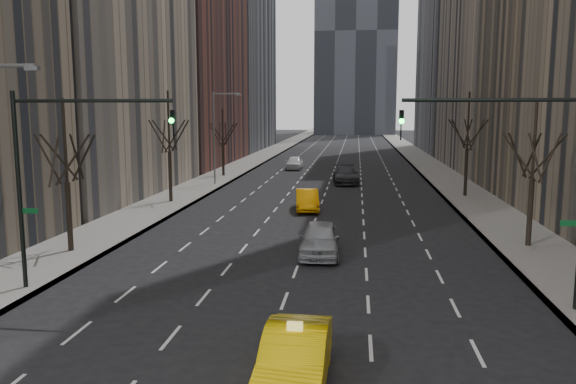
% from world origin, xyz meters
% --- Properties ---
extents(sidewalk_left, '(4.50, 320.00, 0.15)m').
position_xyz_m(sidewalk_left, '(-12.25, 70.00, 0.07)').
color(sidewalk_left, slate).
rests_on(sidewalk_left, ground).
extents(sidewalk_right, '(4.50, 320.00, 0.15)m').
position_xyz_m(sidewalk_right, '(12.25, 70.00, 0.07)').
color(sidewalk_right, slate).
rests_on(sidewalk_right, ground).
extents(tree_lw_b, '(3.36, 3.50, 7.82)m').
position_xyz_m(tree_lw_b, '(-12.00, 18.00, 3.72)').
color(tree_lw_b, black).
rests_on(tree_lw_b, ground).
extents(tree_lw_c, '(3.36, 3.50, 8.74)m').
position_xyz_m(tree_lw_c, '(-12.00, 34.00, 4.04)').
color(tree_lw_c, black).
rests_on(tree_lw_c, ground).
extents(tree_lw_d, '(3.36, 3.50, 7.36)m').
position_xyz_m(tree_lw_d, '(-12.00, 52.00, 3.56)').
color(tree_lw_d, black).
rests_on(tree_lw_d, ground).
extents(tree_rw_b, '(3.36, 3.50, 7.82)m').
position_xyz_m(tree_rw_b, '(12.00, 22.00, 3.72)').
color(tree_rw_b, black).
rests_on(tree_rw_b, ground).
extents(tree_rw_c, '(3.36, 3.50, 8.74)m').
position_xyz_m(tree_rw_c, '(12.00, 40.00, 4.04)').
color(tree_rw_c, black).
rests_on(tree_rw_c, ground).
extents(traffic_mast_left, '(6.69, 0.39, 8.00)m').
position_xyz_m(traffic_mast_left, '(-9.11, 12.00, 5.49)').
color(traffic_mast_left, black).
rests_on(traffic_mast_left, ground).
extents(traffic_mast_right, '(6.69, 0.39, 8.00)m').
position_xyz_m(traffic_mast_right, '(9.11, 12.00, 5.49)').
color(traffic_mast_right, black).
rests_on(traffic_mast_right, ground).
extents(streetlight_far, '(2.83, 0.22, 9.00)m').
position_xyz_m(streetlight_far, '(-10.84, 45.00, 5.62)').
color(streetlight_far, slate).
rests_on(streetlight_far, ground).
extents(taxi_sedan, '(1.79, 4.95, 1.62)m').
position_xyz_m(taxi_sedan, '(1.16, 5.15, 0.81)').
color(taxi_sedan, '#EABF04').
rests_on(taxi_sedan, ground).
extents(silver_sedan_ahead, '(2.16, 5.07, 1.71)m').
position_xyz_m(silver_sedan_ahead, '(0.91, 19.16, 0.85)').
color(silver_sedan_ahead, '#93969B').
rests_on(silver_sedan_ahead, ground).
extents(far_taxi, '(2.17, 4.83, 1.54)m').
position_xyz_m(far_taxi, '(-0.86, 32.02, 0.77)').
color(far_taxi, '#FF9E05').
rests_on(far_taxi, ground).
extents(far_suv_grey, '(2.92, 6.21, 1.75)m').
position_xyz_m(far_suv_grey, '(1.67, 47.78, 0.88)').
color(far_suv_grey, '#2E2E33').
rests_on(far_suv_grey, ground).
extents(far_car_white, '(1.98, 4.84, 1.65)m').
position_xyz_m(far_car_white, '(-4.99, 60.84, 0.82)').
color(far_car_white, white).
rests_on(far_car_white, ground).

